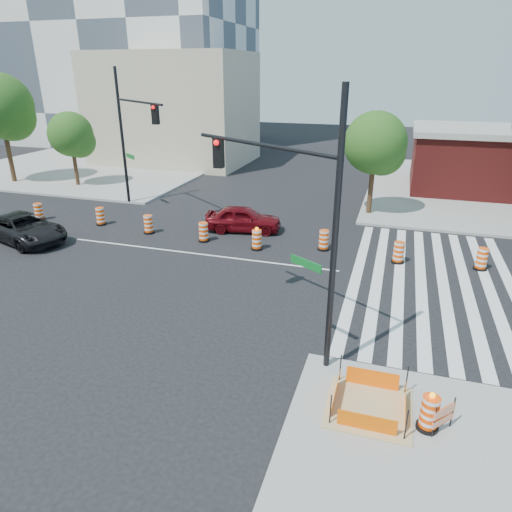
% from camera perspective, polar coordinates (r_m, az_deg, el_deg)
% --- Properties ---
extents(ground, '(120.00, 120.00, 0.00)m').
position_cam_1_polar(ground, '(22.73, -7.36, 0.27)').
color(ground, black).
rests_on(ground, ground).
extents(sidewalk_nw, '(22.00, 22.00, 0.15)m').
position_cam_1_polar(sidewalk_nw, '(46.64, -18.71, 10.77)').
color(sidewalk_nw, gray).
rests_on(sidewalk_nw, ground).
extents(crosswalk_east, '(6.75, 13.50, 0.01)m').
position_cam_1_polar(crosswalk_east, '(20.94, 21.13, -3.09)').
color(crosswalk_east, silver).
rests_on(crosswalk_east, ground).
extents(lane_centerline, '(14.00, 0.12, 0.01)m').
position_cam_1_polar(lane_centerline, '(22.72, -7.36, 0.28)').
color(lane_centerline, silver).
rests_on(lane_centerline, ground).
extents(excavation_pit, '(2.20, 2.20, 0.90)m').
position_cam_1_polar(excavation_pit, '(12.99, 13.94, -17.73)').
color(excavation_pit, tan).
rests_on(excavation_pit, ground).
extents(beige_midrise, '(14.00, 10.00, 10.00)m').
position_cam_1_polar(beige_midrise, '(46.27, -10.15, 17.66)').
color(beige_midrise, tan).
rests_on(beige_midrise, ground).
extents(red_coupe, '(4.45, 2.45, 1.44)m').
position_cam_1_polar(red_coupe, '(25.57, -1.61, 4.68)').
color(red_coupe, '#5D080E').
rests_on(red_coupe, ground).
extents(dark_suv, '(5.70, 3.88, 1.45)m').
position_cam_1_polar(dark_suv, '(26.95, -27.01, 3.14)').
color(dark_suv, black).
rests_on(dark_suv, ground).
extents(signal_pole_se, '(5.27, 3.26, 8.03)m').
position_cam_1_polar(signal_pole_se, '(13.32, 4.42, 6.90)').
color(signal_pole_se, black).
rests_on(signal_pole_se, ground).
extents(signal_pole_nw, '(5.25, 3.95, 8.50)m').
position_cam_1_polar(signal_pole_nw, '(29.83, -15.31, 15.28)').
color(signal_pole_nw, black).
rests_on(signal_pole_nw, ground).
extents(pit_drum, '(0.55, 0.55, 1.08)m').
position_cam_1_polar(pit_drum, '(12.59, 20.84, -17.96)').
color(pit_drum, black).
rests_on(pit_drum, ground).
extents(barricade, '(0.53, 0.59, 0.89)m').
position_cam_1_polar(barricade, '(12.60, 22.43, -17.97)').
color(barricade, '#FE4905').
rests_on(barricade, ground).
extents(tree_north_a, '(4.91, 4.91, 8.35)m').
position_cam_1_polar(tree_north_a, '(41.21, -29.23, 15.65)').
color(tree_north_a, '#382314').
rests_on(tree_north_a, ground).
extents(tree_north_b, '(3.32, 3.31, 5.62)m').
position_cam_1_polar(tree_north_b, '(37.95, -22.03, 13.63)').
color(tree_north_b, '#382314').
rests_on(tree_north_b, ground).
extents(tree_north_c, '(3.69, 3.69, 6.28)m').
position_cam_1_polar(tree_north_c, '(28.73, 14.73, 13.10)').
color(tree_north_c, '#382314').
rests_on(tree_north_c, ground).
extents(median_drum_0, '(0.60, 0.60, 1.02)m').
position_cam_1_polar(median_drum_0, '(30.54, -25.51, 4.96)').
color(median_drum_0, black).
rests_on(median_drum_0, ground).
extents(median_drum_1, '(0.60, 0.60, 1.02)m').
position_cam_1_polar(median_drum_1, '(28.21, -18.86, 4.66)').
color(median_drum_1, black).
rests_on(median_drum_1, ground).
extents(median_drum_2, '(0.60, 0.60, 1.02)m').
position_cam_1_polar(median_drum_2, '(25.97, -13.28, 3.81)').
color(median_drum_2, black).
rests_on(median_drum_2, ground).
extents(median_drum_3, '(0.60, 0.60, 1.02)m').
position_cam_1_polar(median_drum_3, '(24.21, -6.58, 2.92)').
color(median_drum_3, black).
rests_on(median_drum_3, ground).
extents(median_drum_4, '(0.60, 0.60, 1.18)m').
position_cam_1_polar(median_drum_4, '(22.94, 0.10, 1.99)').
color(median_drum_4, black).
rests_on(median_drum_4, ground).
extents(median_drum_5, '(0.60, 0.60, 1.02)m').
position_cam_1_polar(median_drum_5, '(23.15, 8.46, 1.90)').
color(median_drum_5, black).
rests_on(median_drum_5, ground).
extents(median_drum_6, '(0.60, 0.60, 1.02)m').
position_cam_1_polar(median_drum_6, '(22.35, 17.38, 0.34)').
color(median_drum_6, black).
rests_on(median_drum_6, ground).
extents(median_drum_7, '(0.60, 0.60, 1.02)m').
position_cam_1_polar(median_drum_7, '(23.00, 26.37, -0.41)').
color(median_drum_7, black).
rests_on(median_drum_7, ground).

